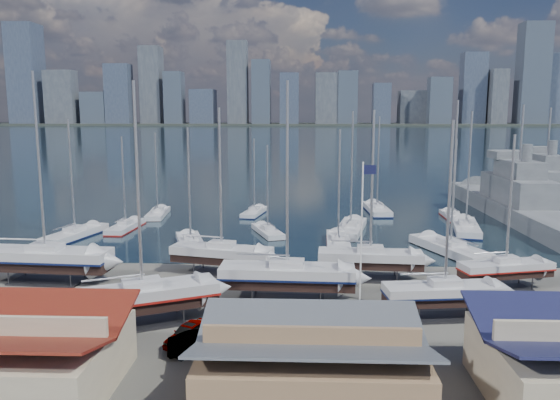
{
  "coord_description": "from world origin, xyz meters",
  "views": [
    {
      "loc": [
        -0.56,
        -53.83,
        15.5
      ],
      "look_at": [
        -3.09,
        8.0,
        5.42
      ],
      "focal_mm": 35.0,
      "sensor_mm": 36.0,
      "label": 1
    }
  ],
  "objects_px": {
    "naval_ship_east": "(516,206)",
    "flagpole": "(363,227)",
    "sailboat_cradle_0": "(46,259)",
    "naval_ship_west": "(544,191)",
    "car_a": "(189,333)"
  },
  "relations": [
    {
      "from": "naval_ship_west",
      "to": "car_a",
      "type": "xyz_separation_m",
      "value": [
        -49.94,
        -61.49,
        -0.96
      ]
    },
    {
      "from": "naval_ship_west",
      "to": "car_a",
      "type": "distance_m",
      "value": 79.22
    },
    {
      "from": "sailboat_cradle_0",
      "to": "flagpole",
      "type": "distance_m",
      "value": 29.07
    },
    {
      "from": "sailboat_cradle_0",
      "to": "naval_ship_east",
      "type": "xyz_separation_m",
      "value": [
        54.94,
        33.1,
        -0.56
      ]
    },
    {
      "from": "sailboat_cradle_0",
      "to": "flagpole",
      "type": "relative_size",
      "value": 1.61
    },
    {
      "from": "naval_ship_west",
      "to": "flagpole",
      "type": "xyz_separation_m",
      "value": [
        -37.72,
        -55.15,
        5.1
      ]
    },
    {
      "from": "naval_ship_east",
      "to": "flagpole",
      "type": "relative_size",
      "value": 3.79
    },
    {
      "from": "sailboat_cradle_0",
      "to": "car_a",
      "type": "xyz_separation_m",
      "value": [
        15.76,
        -12.74,
        -1.52
      ]
    },
    {
      "from": "naval_ship_west",
      "to": "car_a",
      "type": "height_order",
      "value": "naval_ship_west"
    },
    {
      "from": "naval_ship_west",
      "to": "sailboat_cradle_0",
      "type": "bearing_deg",
      "value": 127.84
    },
    {
      "from": "naval_ship_east",
      "to": "flagpole",
      "type": "distance_m",
      "value": 48.09
    },
    {
      "from": "sailboat_cradle_0",
      "to": "naval_ship_east",
      "type": "height_order",
      "value": "sailboat_cradle_0"
    },
    {
      "from": "flagpole",
      "to": "naval_ship_east",
      "type": "bearing_deg",
      "value": 55.69
    },
    {
      "from": "naval_ship_east",
      "to": "sailboat_cradle_0",
      "type": "bearing_deg",
      "value": 120.14
    },
    {
      "from": "naval_ship_east",
      "to": "naval_ship_west",
      "type": "xyz_separation_m",
      "value": [
        10.77,
        15.66,
        0.01
      ]
    }
  ]
}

